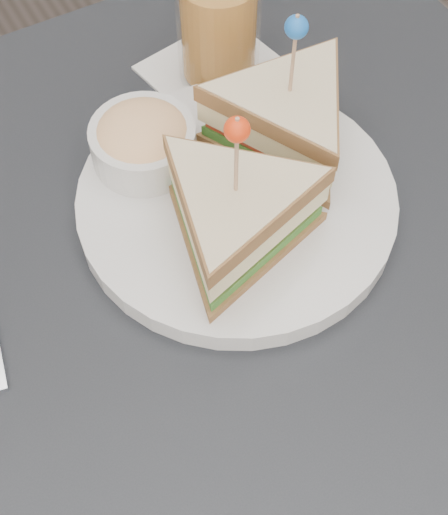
% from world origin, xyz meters
% --- Properties ---
extents(table, '(0.80, 0.80, 0.75)m').
position_xyz_m(table, '(0.00, 0.00, 0.67)').
color(table, black).
rests_on(table, ground).
extents(plate_meal, '(0.34, 0.34, 0.16)m').
position_xyz_m(plate_meal, '(0.07, 0.08, 0.80)').
color(plate_meal, silver).
rests_on(plate_meal, table).
extents(drink_set, '(0.15, 0.15, 0.16)m').
position_xyz_m(drink_set, '(0.13, 0.23, 0.82)').
color(drink_set, silver).
rests_on(drink_set, table).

